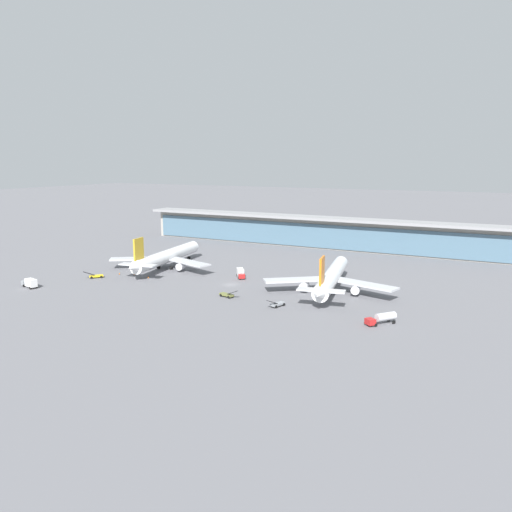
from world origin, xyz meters
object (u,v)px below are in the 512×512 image
service_truck_by_tail_grey (30,283)px  service_truck_at_far_stand_red (241,273)px  airliner_left_stand (166,257)px  service_truck_near_nose_grey (277,304)px  service_truck_on_taxiway_olive (227,295)px  airliner_centre_stand (331,277)px  safety_cone_charlie (119,274)px  service_truck_under_wing_red (382,318)px  safety_cone_alpha (134,274)px  service_truck_mid_apron_yellow (96,276)px  safety_cone_bravo (148,277)px

service_truck_by_tail_grey → service_truck_at_far_stand_red: size_ratio=1.05×
service_truck_at_far_stand_red → airliner_left_stand: bearing=179.5°
airliner_left_stand → service_truck_by_tail_grey: bearing=-114.8°
airliner_left_stand → service_truck_at_far_stand_red: size_ratio=7.69×
service_truck_near_nose_grey → service_truck_on_taxiway_olive: 18.39m
airliner_centre_stand → service_truck_on_taxiway_olive: airliner_centre_stand is taller
airliner_centre_stand → service_truck_at_far_stand_red: airliner_centre_stand is taller
service_truck_on_taxiway_olive → service_truck_at_far_stand_red: size_ratio=0.96×
safety_cone_charlie → service_truck_near_nose_grey: bearing=-9.2°
service_truck_near_nose_grey → service_truck_under_wing_red: 30.96m
safety_cone_charlie → service_truck_by_tail_grey: bearing=-112.9°
service_truck_by_tail_grey → safety_cone_charlie: size_ratio=10.91×
airliner_left_stand → service_truck_near_nose_grey: (61.34, -28.21, -3.88)m
airliner_left_stand → service_truck_under_wing_red: airliner_left_stand is taller
service_truck_on_taxiway_olive → safety_cone_alpha: size_ratio=9.90×
service_truck_near_nose_grey → safety_cone_alpha: bearing=168.5°
service_truck_under_wing_red → service_truck_at_far_stand_red: size_ratio=1.12×
service_truck_by_tail_grey → safety_cone_charlie: service_truck_by_tail_grey is taller
airliner_centre_stand → safety_cone_charlie: (-78.27, -12.66, -4.37)m
service_truck_near_nose_grey → safety_cone_charlie: 71.23m
service_truck_under_wing_red → service_truck_at_far_stand_red: (-58.72, 29.90, -0.02)m
airliner_centre_stand → service_truck_by_tail_grey: size_ratio=7.28×
service_truck_at_far_stand_red → service_truck_mid_apron_yellow: bearing=-151.4°
service_truck_by_tail_grey → service_truck_near_nose_grey: bearing=12.2°
airliner_centre_stand → safety_cone_alpha: size_ratio=79.45×
service_truck_under_wing_red → service_truck_at_far_stand_red: 65.90m
airliner_centre_stand → safety_cone_bravo: bearing=-169.0°
airliner_centre_stand → safety_cone_bravo: airliner_centre_stand is taller
service_truck_near_nose_grey → safety_cone_bravo: service_truck_near_nose_grey is taller
service_truck_under_wing_red → safety_cone_charlie: bearing=172.5°
airliner_centre_stand → service_truck_mid_apron_yellow: (-81.69, -21.18, -3.88)m
service_truck_at_far_stand_red → safety_cone_alpha: 39.76m
service_truck_by_tail_grey → service_truck_on_taxiway_olive: size_ratio=1.10×
safety_cone_alpha → airliner_left_stand: bearing=77.4°
safety_cone_charlie → service_truck_on_taxiway_olive: bearing=-9.9°
service_truck_near_nose_grey → service_truck_at_far_stand_red: (-27.84, 27.93, 0.88)m
service_truck_near_nose_grey → service_truck_on_taxiway_olive: size_ratio=1.00×
safety_cone_bravo → safety_cone_charlie: same height
airliner_left_stand → service_truck_at_far_stand_red: bearing=-0.5°
service_truck_under_wing_red → safety_cone_bravo: size_ratio=11.60×
airliner_centre_stand → service_truck_near_nose_grey: size_ratio=8.06×
airliner_centre_stand → service_truck_at_far_stand_red: 36.13m
service_truck_at_far_stand_red → service_truck_on_taxiway_olive: bearing=-69.5°
airliner_left_stand → service_truck_mid_apron_yellow: (-12.39, -25.33, -3.88)m
service_truck_near_nose_grey → service_truck_under_wing_red: (30.88, -1.97, 0.90)m
safety_cone_alpha → service_truck_by_tail_grey: bearing=-120.1°
service_truck_under_wing_red → safety_cone_bravo: 88.62m
airliner_centre_stand → service_truck_by_tail_grey: bearing=-155.2°
service_truck_near_nose_grey → service_truck_at_far_stand_red: service_truck_at_far_stand_red is taller
airliner_left_stand → service_truck_near_nose_grey: size_ratio=8.09×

